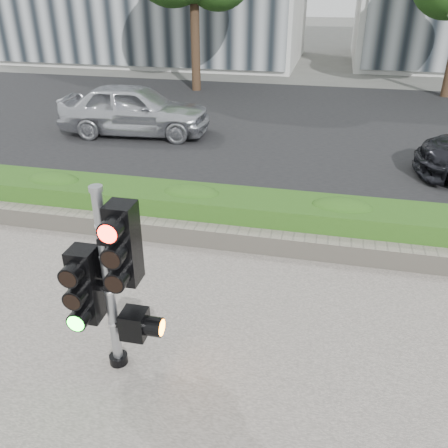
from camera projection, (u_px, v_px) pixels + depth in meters
The scene contains 7 objects.
ground at pixel (225, 318), 6.56m from camera, with size 120.00×120.00×0.00m, color #51514C.
road at pixel (293, 125), 15.22m from camera, with size 60.00×13.00×0.02m, color black.
curb at pixel (260, 216), 9.26m from camera, with size 60.00×0.25×0.12m, color gray.
stone_wall at pixel (249, 240), 8.12m from camera, with size 12.00×0.32×0.34m, color gray.
hedge at pixel (256, 215), 8.60m from camera, with size 12.00×1.00×0.68m, color #458127.
traffic_signal at pixel (111, 272), 5.20m from camera, with size 0.80×0.58×2.32m.
car_silver at pixel (135, 109), 13.95m from camera, with size 1.77×4.39×1.50m, color #B6B8BE.
Camera 1 is at (1.15, -5.10, 4.18)m, focal length 38.00 mm.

